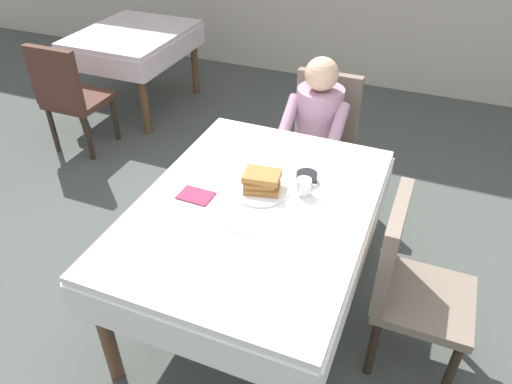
{
  "coord_description": "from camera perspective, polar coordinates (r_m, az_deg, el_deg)",
  "views": [
    {
      "loc": [
        0.72,
        -1.74,
        2.19
      ],
      "look_at": [
        -0.0,
        0.03,
        0.79
      ],
      "focal_mm": 34.22,
      "sensor_mm": 36.0,
      "label": 1
    }
  ],
  "objects": [
    {
      "name": "knife_right_of_plate",
      "position": [
        2.39,
        4.64,
        -1.15
      ],
      "size": [
        0.01,
        0.2,
        0.0
      ],
      "primitive_type": "cube",
      "rotation": [
        0.0,
        0.0,
        1.57
      ],
      "color": "silver",
      "rests_on": "dining_table_main"
    },
    {
      "name": "breakfast_stack",
      "position": [
        2.43,
        0.62,
        1.3
      ],
      "size": [
        0.2,
        0.18,
        0.09
      ],
      "color": "#A36B33",
      "rests_on": "plate_breakfast"
    },
    {
      "name": "napkin_folded",
      "position": [
        2.44,
        -7.04,
        -0.42
      ],
      "size": [
        0.17,
        0.12,
        0.01
      ],
      "primitive_type": "cube",
      "rotation": [
        0.0,
        0.0,
        -0.02
      ],
      "color": "#8C2D4C",
      "rests_on": "dining_table_main"
    },
    {
      "name": "cup_coffee",
      "position": [
        2.43,
        5.67,
        0.62
      ],
      "size": [
        0.11,
        0.08,
        0.08
      ],
      "color": "white",
      "rests_on": "dining_table_main"
    },
    {
      "name": "dining_table_main",
      "position": [
        2.43,
        -0.2,
        -3.1
      ],
      "size": [
        1.12,
        1.52,
        0.74
      ],
      "color": "white",
      "rests_on": "ground"
    },
    {
      "name": "bowl_butter",
      "position": [
        2.54,
        5.95,
        1.75
      ],
      "size": [
        0.11,
        0.11,
        0.04
      ],
      "primitive_type": "cylinder",
      "color": "black",
      "rests_on": "dining_table_main"
    },
    {
      "name": "chair_right_side",
      "position": [
        2.41,
        17.3,
        -9.59
      ],
      "size": [
        0.45,
        0.44,
        0.93
      ],
      "rotation": [
        0.0,
        0.0,
        -1.57
      ],
      "color": "#7A6B5B",
      "rests_on": "ground"
    },
    {
      "name": "background_chair_empty",
      "position": [
        4.25,
        -21.11,
        10.75
      ],
      "size": [
        0.44,
        0.45,
        0.93
      ],
      "color": "#4C2D23",
      "rests_on": "ground"
    },
    {
      "name": "diner_person",
      "position": [
        3.22,
        7.12,
        7.71
      ],
      "size": [
        0.4,
        0.43,
        1.12
      ],
      "rotation": [
        0.0,
        0.0,
        3.14
      ],
      "color": "#B2849E",
      "rests_on": "ground"
    },
    {
      "name": "ground_plane",
      "position": [
        2.89,
        -0.17,
        -13.14
      ],
      "size": [
        14.0,
        14.0,
        0.0
      ],
      "primitive_type": "plane",
      "color": "#474C47"
    },
    {
      "name": "plate_breakfast",
      "position": [
        2.45,
        0.58,
        0.22
      ],
      "size": [
        0.28,
        0.28,
        0.02
      ],
      "primitive_type": "cylinder",
      "color": "white",
      "rests_on": "dining_table_main"
    },
    {
      "name": "fork_left_of_plate",
      "position": [
        2.51,
        -3.63,
        0.83
      ],
      "size": [
        0.03,
        0.18,
        0.0
      ],
      "primitive_type": "cube",
      "rotation": [
        0.0,
        0.0,
        1.46
      ],
      "color": "silver",
      "rests_on": "dining_table_main"
    },
    {
      "name": "chair_diner",
      "position": [
        3.42,
        7.69,
        6.81
      ],
      "size": [
        0.44,
        0.45,
        0.93
      ],
      "rotation": [
        0.0,
        0.0,
        3.14
      ],
      "color": "#7A6B5B",
      "rests_on": "ground"
    },
    {
      "name": "spoon_near_edge",
      "position": [
        2.2,
        -1.46,
        -4.87
      ],
      "size": [
        0.15,
        0.02,
        0.0
      ],
      "primitive_type": "cube",
      "rotation": [
        0.0,
        0.0,
        0.06
      ],
      "color": "silver",
      "rests_on": "dining_table_main"
    },
    {
      "name": "background_table_far",
      "position": [
        4.89,
        -14.14,
        16.48
      ],
      "size": [
        0.92,
        1.12,
        0.74
      ],
      "color": "silver",
      "rests_on": "ground"
    }
  ]
}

